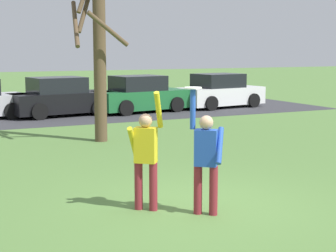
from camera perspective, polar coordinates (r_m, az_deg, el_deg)
ground_plane at (r=9.44m, az=3.46°, el=-8.54°), size 120.00×120.00×0.00m
person_catcher at (r=8.78m, az=4.06°, el=-3.21°), size 0.56×0.55×2.08m
person_defender at (r=9.02m, az=-2.38°, el=-2.91°), size 0.65×0.65×2.05m
frisbee_disc at (r=8.68m, az=2.67°, el=4.07°), size 0.29×0.29×0.02m
parked_car_black at (r=22.57m, az=-11.41°, el=2.93°), size 4.31×2.46×1.59m
parked_car_green at (r=23.47m, az=-2.97°, el=3.27°), size 4.31×2.46×1.59m
parked_car_white at (r=25.47m, az=5.53°, el=3.62°), size 4.31×2.46×1.59m
parking_strip at (r=22.32m, az=-15.93°, el=0.85°), size 28.12×6.40×0.01m
bare_tree_tall at (r=15.91m, az=-7.51°, el=9.92°), size 1.58×1.59×6.29m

